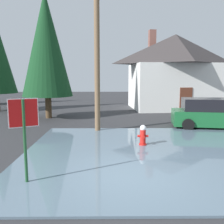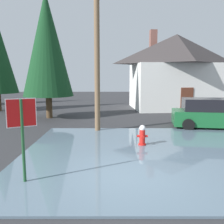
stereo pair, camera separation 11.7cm
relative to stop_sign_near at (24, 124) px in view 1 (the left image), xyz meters
name	(u,v)px [view 1 (the left image)]	position (x,y,z in m)	size (l,w,h in m)	color
ground_plane	(128,179)	(2.74, 0.39, -1.70)	(80.00, 80.00, 0.10)	#2D2D30
flood_puddle	(163,153)	(4.21, 2.60, -1.62)	(10.33, 8.57, 0.06)	slate
lane_stop_bar	(92,197)	(1.81, -0.75, -1.64)	(4.11, 0.30, 0.01)	silver
stop_sign_near	(24,124)	(0.00, 0.00, 0.00)	(0.68, 0.35, 2.30)	#1E4C28
fire_hydrant	(143,136)	(3.59, 3.59, -1.21)	(0.45, 0.38, 0.89)	red
utility_pole	(97,42)	(1.59, 6.41, 2.93)	(1.60, 0.28, 8.81)	brown
house	(175,71)	(8.00, 15.86, 1.73)	(8.47, 6.69, 7.02)	silver
parked_car	(212,114)	(7.94, 7.21, -0.86)	(4.74, 2.56, 1.65)	#195B2D
pine_tree_short_left	(46,44)	(-2.02, 10.66, 3.33)	(3.38, 3.38, 8.46)	#4C3823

